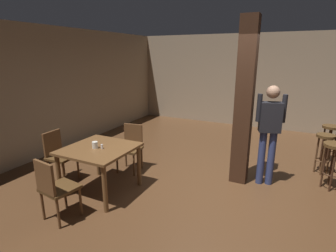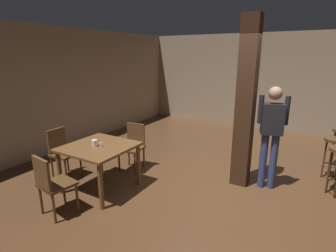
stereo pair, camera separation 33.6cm
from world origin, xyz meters
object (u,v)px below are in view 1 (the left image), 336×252
object	(u,v)px
chair_north	(131,145)
bar_stool_far	(330,135)
standing_person	(269,129)
dining_table	(100,154)
napkin_cup	(95,145)
chair_west	(58,153)
bar_stool_mid	(324,145)
bar_stool_near	(334,155)
salt_shaker	(102,147)
chair_south	(54,187)

from	to	relation	value
chair_north	bar_stool_far	world-z (taller)	chair_north
standing_person	dining_table	bearing A→B (deg)	-148.45
dining_table	napkin_cup	size ratio (longest dim) A/B	9.75
napkin_cup	dining_table	bearing A→B (deg)	55.10
chair_west	bar_stool_mid	xyz separation A→B (m)	(4.24, 2.38, 0.06)
dining_table	bar_stool_near	size ratio (longest dim) A/B	1.30
dining_table	chair_west	world-z (taller)	chair_west
bar_stool_near	bar_stool_far	distance (m)	1.32
dining_table	bar_stool_far	size ratio (longest dim) A/B	1.33
standing_person	bar_stool_near	distance (m)	1.13
standing_person	bar_stool_near	xyz separation A→B (m)	(1.01, 0.30, -0.40)
standing_person	bar_stool_mid	world-z (taller)	standing_person
chair_north	bar_stool_far	size ratio (longest dim) A/B	1.14
salt_shaker	dining_table	bearing A→B (deg)	163.85
dining_table	chair_south	distance (m)	0.91
bar_stool_near	bar_stool_mid	bearing A→B (deg)	98.56
dining_table	chair_west	size ratio (longest dim) A/B	1.17
salt_shaker	standing_person	bearing A→B (deg)	32.80
salt_shaker	bar_stool_near	bearing A→B (deg)	28.25
standing_person	bar_stool_near	world-z (taller)	standing_person
standing_person	bar_stool_mid	xyz separation A→B (m)	(0.92, 0.91, -0.44)
dining_table	bar_stool_near	bearing A→B (deg)	27.41
chair_south	salt_shaker	world-z (taller)	chair_south
standing_person	chair_north	bearing A→B (deg)	-167.18
chair_north	salt_shaker	bearing A→B (deg)	-83.93
standing_person	chair_west	bearing A→B (deg)	-156.10
napkin_cup	bar_stool_mid	bearing A→B (deg)	35.98
chair_south	bar_stool_mid	xyz separation A→B (m)	(3.32, 3.28, 0.06)
napkin_cup	salt_shaker	world-z (taller)	napkin_cup
chair_north	dining_table	bearing A→B (deg)	-88.60
standing_person	bar_stool_far	bearing A→B (deg)	56.47
chair_west	salt_shaker	world-z (taller)	chair_west
dining_table	bar_stool_mid	world-z (taller)	bar_stool_mid
chair_north	napkin_cup	world-z (taller)	chair_north
bar_stool_mid	chair_west	bearing A→B (deg)	-150.68
chair_north	chair_west	bearing A→B (deg)	-134.65
bar_stool_far	chair_west	bearing A→B (deg)	-144.90
chair_west	bar_stool_mid	size ratio (longest dim) A/B	1.16
dining_table	salt_shaker	distance (m)	0.17
chair_north	bar_stool_mid	bearing A→B (deg)	23.65
standing_person	bar_stool_mid	distance (m)	1.37
dining_table	bar_stool_mid	distance (m)	4.08
salt_shaker	chair_west	bearing A→B (deg)	179.12
chair_north	bar_stool_mid	xyz separation A→B (m)	(3.33, 1.46, 0.06)
bar_stool_near	bar_stool_mid	size ratio (longest dim) A/B	1.04
salt_shaker	napkin_cup	bearing A→B (deg)	-165.78
chair_west	bar_stool_far	bearing A→B (deg)	35.10
bar_stool_near	dining_table	bearing A→B (deg)	-152.59
chair_north	napkin_cup	bearing A→B (deg)	-90.79
bar_stool_near	standing_person	bearing A→B (deg)	-163.64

